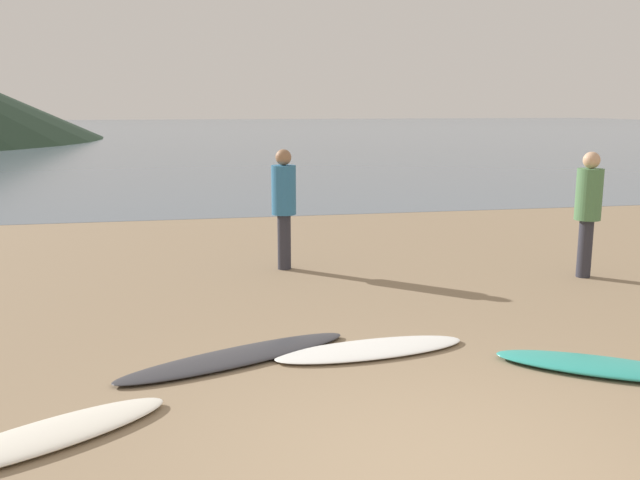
% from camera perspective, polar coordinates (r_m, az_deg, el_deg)
% --- Properties ---
extents(ground_plane, '(120.00, 120.00, 0.20)m').
position_cam_1_polar(ground_plane, '(14.25, -4.50, 0.86)').
color(ground_plane, '#8C7559').
rests_on(ground_plane, ground).
extents(ocean_water, '(140.00, 100.00, 0.01)m').
position_cam_1_polar(ocean_water, '(64.99, -9.90, 8.84)').
color(ocean_water, slate).
rests_on(ocean_water, ground).
extents(surfboard_0, '(1.96, 1.45, 0.08)m').
position_cam_1_polar(surfboard_0, '(5.64, -21.92, -14.83)').
color(surfboard_0, silver).
rests_on(surfboard_0, ground).
extents(surfboard_1, '(2.44, 1.38, 0.07)m').
position_cam_1_polar(surfboard_1, '(6.82, -6.89, -9.54)').
color(surfboard_1, '#333338').
rests_on(surfboard_1, ground).
extents(surfboard_2, '(2.04, 0.79, 0.06)m').
position_cam_1_polar(surfboard_2, '(7.00, 4.21, -8.98)').
color(surfboard_2, white).
rests_on(surfboard_2, ground).
extents(surfboard_3, '(1.89, 1.46, 0.10)m').
position_cam_1_polar(surfboard_3, '(7.01, 22.20, -9.63)').
color(surfboard_3, teal).
rests_on(surfboard_3, ground).
extents(person_0, '(0.36, 0.36, 1.79)m').
position_cam_1_polar(person_0, '(10.22, -3.00, 3.38)').
color(person_0, '#2D2D38').
rests_on(person_0, ground).
extents(person_1, '(0.36, 0.36, 1.79)m').
position_cam_1_polar(person_1, '(10.44, 21.26, 2.78)').
color(person_1, '#2D2D38').
rests_on(person_1, ground).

